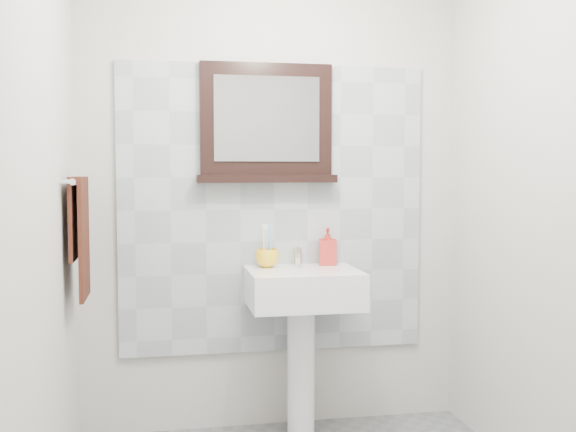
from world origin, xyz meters
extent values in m
cube|color=#BBB9B2|center=(0.00, 1.10, 1.25)|extent=(2.00, 0.01, 2.50)
cube|color=#BBB9B2|center=(0.00, -1.10, 1.25)|extent=(2.00, 0.01, 2.50)
cube|color=#BBB9B2|center=(-1.00, 0.00, 1.25)|extent=(0.01, 2.20, 2.50)
cube|color=#BBB9B2|center=(1.00, 0.00, 1.25)|extent=(0.01, 2.20, 2.50)
cube|color=#A2ABAF|center=(0.00, 1.09, 1.15)|extent=(1.60, 0.02, 1.50)
cylinder|color=white|center=(0.11, 0.92, 0.34)|extent=(0.14, 0.14, 0.68)
cube|color=white|center=(0.11, 0.86, 0.77)|extent=(0.55, 0.44, 0.18)
cylinder|color=silver|center=(0.11, 0.84, 0.85)|extent=(0.32, 0.32, 0.02)
cylinder|color=#4C4C4F|center=(0.11, 0.84, 0.86)|extent=(0.04, 0.04, 0.00)
cylinder|color=silver|center=(0.11, 1.01, 0.91)|extent=(0.04, 0.04, 0.09)
cylinder|color=silver|center=(0.11, 0.96, 0.93)|extent=(0.02, 0.10, 0.02)
cube|color=silver|center=(0.11, 1.02, 0.96)|extent=(0.02, 0.07, 0.01)
imported|color=yellow|center=(-0.05, 0.99, 0.91)|extent=(0.13, 0.13, 0.09)
cylinder|color=white|center=(-0.07, 0.98, 0.97)|extent=(0.01, 0.01, 0.19)
cube|color=white|center=(-0.07, 0.98, 1.07)|extent=(0.01, 0.01, 0.03)
cylinder|color=#63BDE2|center=(-0.04, 0.98, 0.97)|extent=(0.01, 0.01, 0.19)
cube|color=#63BDE2|center=(-0.04, 0.98, 1.07)|extent=(0.01, 0.01, 0.03)
cylinder|color=white|center=(-0.05, 1.01, 0.97)|extent=(0.01, 0.01, 0.19)
cube|color=white|center=(-0.05, 1.01, 1.07)|extent=(0.01, 0.01, 0.03)
imported|color=red|center=(0.27, 1.02, 0.96)|extent=(0.10, 0.11, 0.20)
cube|color=black|center=(-0.04, 1.07, 1.62)|extent=(0.68, 0.06, 0.57)
cube|color=#99999E|center=(-0.04, 1.03, 1.62)|extent=(0.54, 0.01, 0.43)
cube|color=black|center=(-0.04, 1.04, 1.31)|extent=(0.72, 0.11, 0.04)
cylinder|color=silver|center=(-0.94, 0.76, 1.30)|extent=(0.03, 0.40, 0.03)
cylinder|color=silver|center=(-0.97, 0.57, 1.30)|extent=(0.05, 0.02, 0.02)
cylinder|color=silver|center=(-0.97, 0.95, 1.30)|extent=(0.05, 0.02, 0.02)
cube|color=#34160E|center=(-0.93, 0.76, 1.03)|extent=(0.02, 0.30, 0.52)
cube|color=#34160E|center=(-0.96, 0.76, 1.12)|extent=(0.02, 0.30, 0.34)
cube|color=#34160E|center=(-0.94, 0.76, 1.31)|extent=(0.06, 0.30, 0.03)
camera|label=1|loc=(-0.58, -2.38, 1.35)|focal=42.00mm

